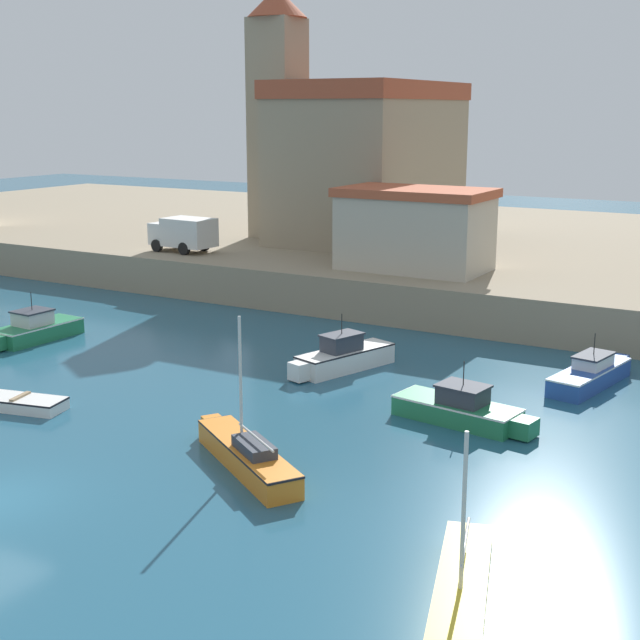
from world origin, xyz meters
The scene contains 11 objects.
quay_seawall centered at (0.00, 45.39, 1.15)m, with size 120.00×40.00×2.30m, color gray.
motorboat_green_0 centered at (-13.41, 13.93, 0.56)m, with size 2.07×5.42×2.46m.
motorboat_white_2 centered at (2.49, 17.12, 0.62)m, with size 2.87×5.59×2.58m.
motorboat_blue_3 centered at (12.58, 20.37, 0.51)m, with size 2.38×6.00×2.24m.
sailboat_yellow_4 centered at (14.20, 1.39, 0.41)m, with size 2.85×6.35×4.51m.
sailboat_orange_5 centered at (5.12, 5.82, 0.48)m, with size 6.03×4.39×4.97m.
dinghy_white_6 centered at (-5.88, 6.19, 0.26)m, with size 4.23×2.06×0.56m.
motorboat_green_7 centered at (9.54, 13.31, 0.53)m, with size 5.60×2.38×2.37m.
church centered at (-8.74, 39.73, 8.18)m, with size 12.85×14.54×17.10m.
harbor_shed_near_wharf centered at (0.00, 30.18, 4.66)m, with size 8.52×5.01×4.66m.
truck_on_quay centered at (-15.61, 28.69, 3.52)m, with size 4.42×2.39×2.20m.
Camera 1 is at (20.67, -16.28, 11.32)m, focal length 50.00 mm.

